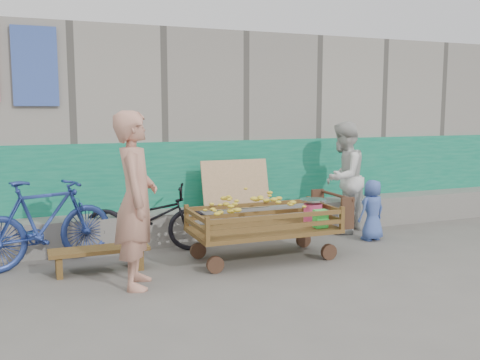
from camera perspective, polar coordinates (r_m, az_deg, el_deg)
name	(u,v)px	position (r m, az deg, el deg)	size (l,w,h in m)	color
ground	(286,289)	(5.71, 4.97, -11.48)	(80.00, 80.00, 0.00)	#5C5953
building_wall	(180,133)	(9.20, -6.38, 5.05)	(12.00, 3.50, 3.00)	gray
banana_cart	(261,215)	(6.61, 2.25, -3.73)	(1.96, 0.90, 0.84)	brown
bench	(99,254)	(6.41, -14.76, -7.65)	(1.12, 0.34, 0.28)	brown
vendor_man	(136,200)	(5.65, -11.03, -2.11)	(0.67, 0.44, 1.85)	tan
woman	(343,178)	(8.17, 10.95, 0.24)	(0.82, 0.64, 1.68)	silver
child	(372,210)	(7.84, 13.93, -3.14)	(0.42, 0.28, 0.87)	#415CAA
bicycle_dark	(148,218)	(7.15, -9.83, -4.03)	(0.58, 1.66, 0.87)	black
bicycle_blue	(44,222)	(6.79, -20.18, -4.27)	(0.49, 1.73, 1.04)	navy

